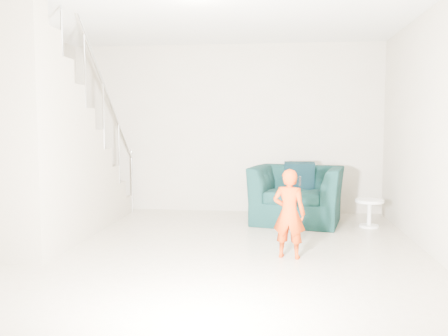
{
  "coord_description": "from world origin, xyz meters",
  "views": [
    {
      "loc": [
        0.83,
        -4.92,
        1.41
      ],
      "look_at": [
        0.15,
        1.2,
        0.85
      ],
      "focal_mm": 38.0,
      "sensor_mm": 36.0,
      "label": 1
    }
  ],
  "objects_px": {
    "armchair": "(297,194)",
    "side_table": "(369,209)",
    "staircase": "(43,163)",
    "toddler": "(289,214)"
  },
  "relations": [
    {
      "from": "toddler",
      "to": "side_table",
      "type": "xyz_separation_m",
      "value": [
        1.15,
        1.66,
        -0.22
      ]
    },
    {
      "from": "armchair",
      "to": "side_table",
      "type": "bearing_deg",
      "value": -1.07
    },
    {
      "from": "toddler",
      "to": "side_table",
      "type": "relative_size",
      "value": 2.48
    },
    {
      "from": "armchair",
      "to": "toddler",
      "type": "distance_m",
      "value": 1.89
    },
    {
      "from": "side_table",
      "to": "toddler",
      "type": "bearing_deg",
      "value": -124.66
    },
    {
      "from": "side_table",
      "to": "armchair",
      "type": "bearing_deg",
      "value": 167.11
    },
    {
      "from": "toddler",
      "to": "staircase",
      "type": "relative_size",
      "value": 0.26
    },
    {
      "from": "toddler",
      "to": "side_table",
      "type": "bearing_deg",
      "value": -112.07
    },
    {
      "from": "toddler",
      "to": "staircase",
      "type": "height_order",
      "value": "staircase"
    },
    {
      "from": "staircase",
      "to": "side_table",
      "type": "bearing_deg",
      "value": 15.94
    }
  ]
}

